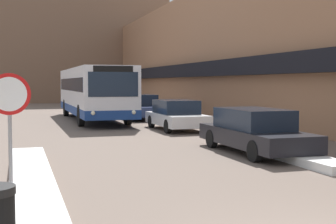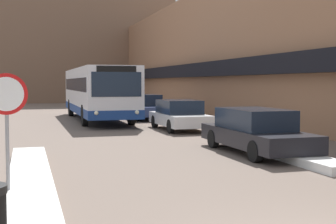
# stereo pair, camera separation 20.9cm
# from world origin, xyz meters

# --- Properties ---
(building_row_right) EXTENTS (5.50, 60.00, 8.45)m
(building_row_right) POSITION_xyz_m (9.97, 24.00, 4.21)
(building_row_right) COLOR #996B4C
(building_row_right) RESTS_ON ground_plane
(building_backdrop_far) EXTENTS (26.00, 8.00, 14.58)m
(building_backdrop_far) POSITION_xyz_m (0.00, 51.31, 7.29)
(building_backdrop_far) COLOR brown
(building_backdrop_far) RESTS_ON ground_plane
(snow_bank_left) EXTENTS (0.90, 8.47, 0.23)m
(snow_bank_left) POSITION_xyz_m (-3.60, 5.98, 0.11)
(snow_bank_left) COLOR silver
(snow_bank_left) RESTS_ON ground_plane
(snow_bank_right) EXTENTS (0.90, 6.49, 0.23)m
(snow_bank_right) POSITION_xyz_m (3.60, 7.85, 0.12)
(snow_bank_right) COLOR silver
(snow_bank_right) RESTS_ON ground_plane
(city_bus) EXTENTS (2.70, 12.50, 3.03)m
(city_bus) POSITION_xyz_m (0.36, 22.96, 1.67)
(city_bus) COLOR silver
(city_bus) RESTS_ON ground_plane
(parked_car_front) EXTENTS (1.82, 4.88, 1.39)m
(parked_car_front) POSITION_xyz_m (3.20, 8.52, 0.70)
(parked_car_front) COLOR black
(parked_car_front) RESTS_ON ground_plane
(parked_car_middle) EXTENTS (1.91, 4.27, 1.39)m
(parked_car_middle) POSITION_xyz_m (3.20, 16.10, 0.70)
(parked_car_middle) COLOR silver
(parked_car_middle) RESTS_ON ground_plane
(parked_car_back) EXTENTS (1.87, 4.37, 1.49)m
(parked_car_back) POSITION_xyz_m (3.20, 22.82, 0.75)
(parked_car_back) COLOR navy
(parked_car_back) RESTS_ON ground_plane
(stop_sign) EXTENTS (0.76, 0.08, 2.38)m
(stop_sign) POSITION_xyz_m (-3.99, 4.38, 1.73)
(stop_sign) COLOR gray
(stop_sign) RESTS_ON ground_plane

